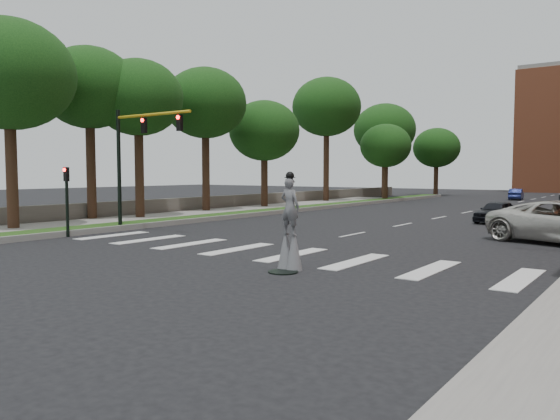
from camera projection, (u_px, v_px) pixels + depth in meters
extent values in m
plane|color=black|center=(247.00, 255.00, 19.67)|extent=(160.00, 160.00, 0.00)
cube|color=#1E4212|center=(295.00, 209.00, 42.55)|extent=(2.00, 60.00, 0.25)
cube|color=gray|center=(306.00, 209.00, 41.94)|extent=(0.20, 60.00, 0.28)
cube|color=gray|center=(173.00, 216.00, 36.20)|extent=(4.00, 60.00, 0.18)
cube|color=#5A544D|center=(255.00, 200.00, 47.35)|extent=(0.50, 56.00, 1.10)
cylinder|color=black|center=(283.00, 272.00, 16.30)|extent=(0.90, 0.90, 0.04)
cylinder|color=black|center=(119.00, 170.00, 28.28)|extent=(0.20, 0.20, 6.20)
cylinder|color=gold|center=(152.00, 115.00, 26.58)|extent=(5.20, 0.14, 0.14)
cube|color=black|center=(144.00, 125.00, 26.97)|extent=(0.28, 0.18, 0.75)
cylinder|color=#FF0C0C|center=(142.00, 120.00, 26.87)|extent=(0.18, 0.06, 0.18)
cube|color=black|center=(180.00, 123.00, 25.51)|extent=(0.28, 0.18, 0.75)
cylinder|color=#FF0C0C|center=(178.00, 117.00, 25.41)|extent=(0.18, 0.06, 0.18)
cylinder|color=black|center=(67.00, 205.00, 25.15)|extent=(0.14, 0.14, 3.00)
cube|color=black|center=(66.00, 174.00, 25.06)|extent=(0.25, 0.16, 0.65)
cylinder|color=#FF0C0C|center=(64.00, 170.00, 24.96)|extent=(0.16, 0.05, 0.16)
cylinder|color=#321F14|center=(294.00, 253.00, 16.63)|extent=(0.07, 0.07, 1.06)
cylinder|color=#321F14|center=(286.00, 252.00, 16.82)|extent=(0.07, 0.07, 1.06)
cone|color=slate|center=(294.00, 249.00, 16.62)|extent=(0.52, 0.52, 1.33)
cone|color=slate|center=(286.00, 248.00, 16.81)|extent=(0.52, 0.52, 1.33)
imported|color=slate|center=(290.00, 207.00, 16.63)|extent=(0.66, 0.44, 1.77)
sphere|color=black|center=(290.00, 176.00, 16.56)|extent=(0.26, 0.26, 0.26)
cylinder|color=black|center=(290.00, 177.00, 16.57)|extent=(0.34, 0.34, 0.02)
cube|color=yellow|center=(293.00, 191.00, 16.71)|extent=(0.22, 0.05, 0.10)
imported|color=black|center=(496.00, 212.00, 32.24)|extent=(2.06, 4.02, 1.31)
imported|color=navy|center=(516.00, 194.00, 58.71)|extent=(1.71, 3.75, 1.19)
cylinder|color=#321F14|center=(12.00, 170.00, 27.40)|extent=(0.56, 0.56, 6.23)
ellipsoid|color=black|center=(8.00, 74.00, 27.07)|extent=(6.50, 6.50, 5.52)
cylinder|color=#321F14|center=(91.00, 167.00, 33.14)|extent=(0.56, 0.56, 6.63)
ellipsoid|color=black|center=(89.00, 88.00, 32.81)|extent=(5.79, 5.79, 4.92)
cylinder|color=#321F14|center=(206.00, 168.00, 40.22)|extent=(0.56, 0.56, 6.53)
ellipsoid|color=black|center=(205.00, 103.00, 39.88)|extent=(6.07, 6.07, 5.16)
cylinder|color=#321F14|center=(264.00, 178.00, 45.13)|extent=(0.56, 0.56, 4.94)
ellipsoid|color=black|center=(264.00, 131.00, 44.86)|extent=(5.84, 5.84, 4.96)
cylinder|color=#321F14|center=(326.00, 163.00, 53.63)|extent=(0.56, 0.56, 7.67)
ellipsoid|color=black|center=(327.00, 107.00, 53.24)|extent=(6.75, 6.75, 5.74)
cylinder|color=#321F14|center=(384.00, 172.00, 63.98)|extent=(0.56, 0.56, 6.10)
ellipsoid|color=black|center=(385.00, 130.00, 63.64)|extent=(7.21, 7.21, 6.13)
cylinder|color=#321F14|center=(385.00, 180.00, 56.58)|extent=(0.56, 0.56, 4.40)
ellipsoid|color=black|center=(386.00, 146.00, 56.33)|extent=(5.28, 5.28, 4.49)
cylinder|color=#321F14|center=(436.00, 178.00, 69.15)|extent=(0.56, 0.56, 4.60)
ellipsoid|color=black|center=(437.00, 148.00, 68.89)|extent=(5.88, 5.88, 5.00)
cylinder|color=#321F14|center=(139.00, 170.00, 34.14)|extent=(0.56, 0.56, 6.23)
ellipsoid|color=black|center=(138.00, 97.00, 33.83)|extent=(5.58, 5.58, 4.74)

